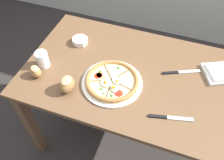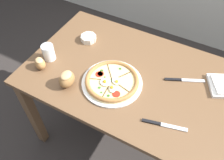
{
  "view_description": "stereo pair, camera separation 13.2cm",
  "coord_description": "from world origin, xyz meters",
  "px_view_note": "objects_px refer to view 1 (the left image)",
  "views": [
    {
      "loc": [
        0.22,
        -0.95,
        1.86
      ],
      "look_at": [
        -0.08,
        -0.12,
        0.81
      ],
      "focal_mm": 38.0,
      "sensor_mm": 36.0,
      "label": 1
    },
    {
      "loc": [
        0.34,
        -0.9,
        1.86
      ],
      "look_at": [
        -0.08,
        -0.12,
        0.81
      ],
      "focal_mm": 38.0,
      "sensor_mm": 36.0,
      "label": 2
    }
  ],
  "objects_px": {
    "knife_main": "(170,118)",
    "water_glass": "(43,60)",
    "napkin_folded": "(222,73)",
    "bread_piece_near": "(35,71)",
    "knife_spare": "(181,72)",
    "pizza": "(112,81)",
    "dining_table": "(130,84)",
    "bread_piece_mid": "(67,84)",
    "ramekin_bowl": "(80,41)"
  },
  "relations": [
    {
      "from": "bread_piece_mid",
      "to": "napkin_folded",
      "type": "bearing_deg",
      "value": 27.08
    },
    {
      "from": "napkin_folded",
      "to": "knife_main",
      "type": "relative_size",
      "value": 1.1
    },
    {
      "from": "ramekin_bowl",
      "to": "bread_piece_near",
      "type": "xyz_separation_m",
      "value": [
        -0.12,
        -0.36,
        0.02
      ]
    },
    {
      "from": "pizza",
      "to": "knife_spare",
      "type": "bearing_deg",
      "value": 31.21
    },
    {
      "from": "knife_main",
      "to": "napkin_folded",
      "type": "bearing_deg",
      "value": 46.76
    },
    {
      "from": "dining_table",
      "to": "pizza",
      "type": "bearing_deg",
      "value": -124.07
    },
    {
      "from": "knife_main",
      "to": "water_glass",
      "type": "xyz_separation_m",
      "value": [
        -0.82,
        0.11,
        0.04
      ]
    },
    {
      "from": "dining_table",
      "to": "knife_main",
      "type": "bearing_deg",
      "value": -39.85
    },
    {
      "from": "bread_piece_near",
      "to": "knife_spare",
      "type": "distance_m",
      "value": 0.88
    },
    {
      "from": "dining_table",
      "to": "bread_piece_near",
      "type": "xyz_separation_m",
      "value": [
        -0.53,
        -0.22,
        0.15
      ]
    },
    {
      "from": "napkin_folded",
      "to": "knife_spare",
      "type": "xyz_separation_m",
      "value": [
        -0.23,
        -0.07,
        -0.01
      ]
    },
    {
      "from": "dining_table",
      "to": "ramekin_bowl",
      "type": "height_order",
      "value": "ramekin_bowl"
    },
    {
      "from": "pizza",
      "to": "knife_main",
      "type": "distance_m",
      "value": 0.39
    },
    {
      "from": "dining_table",
      "to": "knife_spare",
      "type": "distance_m",
      "value": 0.33
    },
    {
      "from": "pizza",
      "to": "bread_piece_near",
      "type": "bearing_deg",
      "value": -167.79
    },
    {
      "from": "pizza",
      "to": "napkin_folded",
      "type": "bearing_deg",
      "value": 25.84
    },
    {
      "from": "bread_piece_mid",
      "to": "knife_spare",
      "type": "bearing_deg",
      "value": 30.86
    },
    {
      "from": "ramekin_bowl",
      "to": "water_glass",
      "type": "xyz_separation_m",
      "value": [
        -0.13,
        -0.27,
        0.03
      ]
    },
    {
      "from": "napkin_folded",
      "to": "knife_spare",
      "type": "height_order",
      "value": "napkin_folded"
    },
    {
      "from": "knife_main",
      "to": "dining_table",
      "type": "bearing_deg",
      "value": 126.57
    },
    {
      "from": "ramekin_bowl",
      "to": "knife_main",
      "type": "height_order",
      "value": "ramekin_bowl"
    },
    {
      "from": "ramekin_bowl",
      "to": "knife_spare",
      "type": "xyz_separation_m",
      "value": [
        0.69,
        -0.04,
        -0.02
      ]
    },
    {
      "from": "bread_piece_near",
      "to": "water_glass",
      "type": "relative_size",
      "value": 0.96
    },
    {
      "from": "pizza",
      "to": "water_glass",
      "type": "distance_m",
      "value": 0.45
    },
    {
      "from": "dining_table",
      "to": "bread_piece_mid",
      "type": "height_order",
      "value": "bread_piece_mid"
    },
    {
      "from": "knife_spare",
      "to": "bread_piece_mid",
      "type": "bearing_deg",
      "value": -174.12
    },
    {
      "from": "ramekin_bowl",
      "to": "knife_spare",
      "type": "distance_m",
      "value": 0.7
    },
    {
      "from": "dining_table",
      "to": "knife_spare",
      "type": "height_order",
      "value": "knife_spare"
    },
    {
      "from": "bread_piece_mid",
      "to": "water_glass",
      "type": "bearing_deg",
      "value": 151.4
    },
    {
      "from": "dining_table",
      "to": "pizza",
      "type": "height_order",
      "value": "pizza"
    },
    {
      "from": "bread_piece_near",
      "to": "knife_spare",
      "type": "bearing_deg",
      "value": 21.4
    },
    {
      "from": "dining_table",
      "to": "knife_main",
      "type": "distance_m",
      "value": 0.39
    },
    {
      "from": "napkin_folded",
      "to": "bread_piece_mid",
      "type": "relative_size",
      "value": 2.35
    },
    {
      "from": "bread_piece_near",
      "to": "bread_piece_mid",
      "type": "height_order",
      "value": "bread_piece_mid"
    },
    {
      "from": "knife_spare",
      "to": "pizza",
      "type": "bearing_deg",
      "value": -173.77
    },
    {
      "from": "dining_table",
      "to": "bread_piece_mid",
      "type": "bearing_deg",
      "value": -140.57
    },
    {
      "from": "knife_main",
      "to": "bread_piece_mid",
      "type": "bearing_deg",
      "value": 167.49
    },
    {
      "from": "knife_spare",
      "to": "water_glass",
      "type": "bearing_deg",
      "value": 170.56
    },
    {
      "from": "pizza",
      "to": "bread_piece_mid",
      "type": "height_order",
      "value": "bread_piece_mid"
    },
    {
      "from": "knife_main",
      "to": "knife_spare",
      "type": "bearing_deg",
      "value": 76.25
    },
    {
      "from": "knife_spare",
      "to": "knife_main",
      "type": "bearing_deg",
      "value": -115.15
    },
    {
      "from": "ramekin_bowl",
      "to": "water_glass",
      "type": "distance_m",
      "value": 0.3
    },
    {
      "from": "water_glass",
      "to": "pizza",
      "type": "bearing_deg",
      "value": 0.65
    },
    {
      "from": "napkin_folded",
      "to": "water_glass",
      "type": "relative_size",
      "value": 2.44
    },
    {
      "from": "knife_spare",
      "to": "water_glass",
      "type": "height_order",
      "value": "water_glass"
    },
    {
      "from": "napkin_folded",
      "to": "bread_piece_mid",
      "type": "xyz_separation_m",
      "value": [
        -0.82,
        -0.42,
        0.03
      ]
    },
    {
      "from": "dining_table",
      "to": "knife_main",
      "type": "height_order",
      "value": "knife_main"
    },
    {
      "from": "napkin_folded",
      "to": "water_glass",
      "type": "height_order",
      "value": "water_glass"
    },
    {
      "from": "dining_table",
      "to": "bread_piece_near",
      "type": "distance_m",
      "value": 0.59
    },
    {
      "from": "knife_main",
      "to": "water_glass",
      "type": "bearing_deg",
      "value": 158.5
    }
  ]
}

